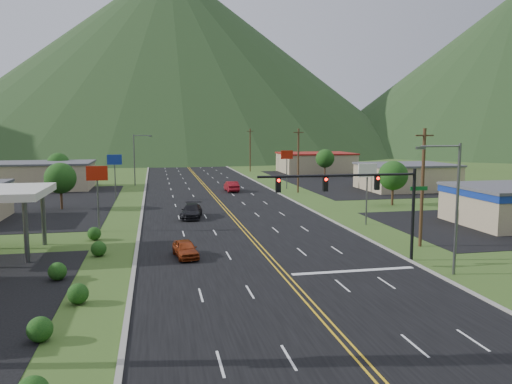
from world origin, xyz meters
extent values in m
plane|color=#344D1B|center=(0.00, 0.00, 0.00)|extent=(500.00, 500.00, 0.00)
cube|color=black|center=(0.00, 0.00, 0.00)|extent=(20.00, 460.00, 0.04)
cube|color=gray|center=(-10.15, 0.00, 0.00)|extent=(0.30, 460.00, 0.14)
cylinder|color=black|center=(10.50, 14.00, 3.50)|extent=(0.24, 0.24, 7.00)
cylinder|color=black|center=(4.50, 14.00, 6.60)|extent=(12.00, 0.18, 0.18)
cube|color=#0C591E|center=(10.90, 14.00, 5.50)|extent=(1.40, 0.06, 0.30)
cube|color=black|center=(7.50, 14.00, 6.00)|extent=(0.35, 0.28, 1.05)
sphere|color=#FF0C05|center=(7.50, 13.82, 6.35)|extent=(0.22, 0.22, 0.22)
cube|color=black|center=(3.50, 14.00, 6.00)|extent=(0.35, 0.28, 1.05)
sphere|color=#FF0C05|center=(3.50, 13.82, 6.35)|extent=(0.22, 0.22, 0.22)
cube|color=black|center=(0.00, 14.00, 6.00)|extent=(0.35, 0.28, 1.05)
sphere|color=#FF0C05|center=(0.00, 13.82, 6.35)|extent=(0.22, 0.22, 0.22)
cylinder|color=#59595E|center=(11.50, 10.00, 4.50)|extent=(0.20, 0.20, 9.00)
cylinder|color=#59595E|center=(10.06, 10.00, 8.80)|extent=(2.88, 0.12, 0.12)
cube|color=#59595E|center=(8.62, 10.00, 8.70)|extent=(0.60, 0.25, 0.18)
cylinder|color=#59595E|center=(-12.00, 70.00, 4.50)|extent=(0.20, 0.20, 9.00)
cylinder|color=#59595E|center=(-10.56, 70.00, 8.80)|extent=(2.88, 0.12, 0.12)
cube|color=#59595E|center=(-9.12, 70.00, 8.70)|extent=(0.60, 0.25, 0.18)
cylinder|color=#59595E|center=(-18.00, 19.00, 2.50)|extent=(0.36, 0.36, 5.00)
cylinder|color=#59595E|center=(-18.00, 25.00, 2.50)|extent=(0.36, 0.36, 5.00)
cube|color=tan|center=(-28.00, 68.00, 2.10)|extent=(18.00, 11.00, 4.20)
cube|color=#4C4C51|center=(-28.00, 68.00, 4.35)|extent=(18.40, 11.40, 0.30)
cube|color=tan|center=(32.00, 55.00, 2.00)|extent=(14.00, 11.00, 4.00)
cube|color=#4C4C51|center=(32.00, 55.00, 4.15)|extent=(14.40, 11.40, 0.30)
cube|color=tan|center=(28.00, 90.00, 2.10)|extent=(16.00, 12.00, 4.20)
cube|color=maroon|center=(28.00, 90.00, 4.35)|extent=(16.40, 12.40, 0.30)
cylinder|color=#59595E|center=(-14.00, 30.00, 2.50)|extent=(0.16, 0.16, 5.00)
cube|color=#AE1909|center=(-14.00, 30.00, 5.70)|extent=(2.00, 0.18, 1.40)
cylinder|color=#59595E|center=(-14.00, 52.00, 2.50)|extent=(0.16, 0.16, 5.00)
cube|color=navy|center=(-14.00, 52.00, 5.70)|extent=(2.00, 0.18, 1.40)
cylinder|color=#59595E|center=(13.00, 28.00, 2.50)|extent=(0.16, 0.16, 5.00)
cube|color=white|center=(13.00, 28.00, 5.70)|extent=(2.00, 0.18, 1.40)
cylinder|color=#59595E|center=(13.00, 60.00, 2.50)|extent=(0.16, 0.16, 5.00)
cube|color=#AE1909|center=(13.00, 60.00, 5.70)|extent=(2.00, 0.18, 1.40)
cylinder|color=#382314|center=(-20.00, 45.00, 1.50)|extent=(0.30, 0.30, 3.00)
sphere|color=#113C11|center=(-20.00, 45.00, 3.90)|extent=(3.84, 3.84, 3.84)
cylinder|color=#382314|center=(-25.00, 72.00, 1.50)|extent=(0.30, 0.30, 3.00)
sphere|color=#113C11|center=(-25.00, 72.00, 3.90)|extent=(3.84, 3.84, 3.84)
cylinder|color=#382314|center=(22.00, 40.00, 1.50)|extent=(0.30, 0.30, 3.00)
sphere|color=#113C11|center=(22.00, 40.00, 3.90)|extent=(3.84, 3.84, 3.84)
cylinder|color=#382314|center=(26.00, 78.00, 1.50)|extent=(0.30, 0.30, 3.00)
sphere|color=#113C11|center=(26.00, 78.00, 3.90)|extent=(3.84, 3.84, 3.84)
cylinder|color=#382314|center=(13.50, 18.00, 5.00)|extent=(0.28, 0.28, 10.00)
cube|color=#382314|center=(13.50, 18.00, 9.40)|extent=(1.60, 0.12, 0.12)
cylinder|color=#382314|center=(13.50, 55.00, 5.00)|extent=(0.28, 0.28, 10.00)
cube|color=#382314|center=(13.50, 55.00, 9.40)|extent=(1.60, 0.12, 0.12)
cylinder|color=#382314|center=(13.50, 95.00, 5.00)|extent=(0.28, 0.28, 10.00)
cube|color=#382314|center=(13.50, 95.00, 9.40)|extent=(1.60, 0.12, 0.12)
cylinder|color=#382314|center=(13.50, 135.00, 5.00)|extent=(0.28, 0.28, 10.00)
cube|color=#382314|center=(13.50, 135.00, 9.40)|extent=(1.60, 0.12, 0.12)
cone|color=#1B3919|center=(0.00, 220.00, 42.50)|extent=(220.00, 220.00, 85.00)
imported|color=maroon|center=(-6.34, 18.17, 0.67)|extent=(2.12, 4.10, 1.33)
imported|color=black|center=(-4.59, 35.47, 0.77)|extent=(3.01, 5.57, 1.53)
imported|color=maroon|center=(3.42, 58.23, 0.82)|extent=(1.87, 5.01, 1.63)
camera|label=1|loc=(-8.52, -19.96, 9.94)|focal=35.00mm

